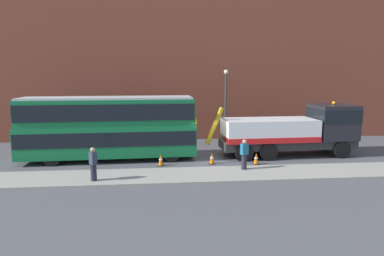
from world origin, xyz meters
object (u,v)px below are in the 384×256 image
(recovery_tow_truck, at_px, (294,130))
(traffic_cone_near_bus, at_px, (161,160))
(pedestrian_onlooker, at_px, (93,165))
(street_lamp, at_px, (226,100))
(pedestrian_bystander, at_px, (244,155))
(traffic_cone_near_truck, at_px, (256,159))
(traffic_cone_midway, at_px, (212,159))
(double_decker_bus, at_px, (109,126))

(recovery_tow_truck, height_order, traffic_cone_near_bus, recovery_tow_truck)
(recovery_tow_truck, bearing_deg, traffic_cone_near_bus, -170.67)
(pedestrian_onlooker, distance_m, traffic_cone_near_bus, 4.60)
(traffic_cone_near_bus, relative_size, street_lamp, 0.12)
(street_lamp, bearing_deg, pedestrian_bystander, -93.75)
(traffic_cone_near_truck, distance_m, street_lamp, 7.59)
(pedestrian_bystander, height_order, traffic_cone_near_bus, pedestrian_bystander)
(traffic_cone_near_truck, relative_size, street_lamp, 0.12)
(pedestrian_onlooker, distance_m, traffic_cone_near_truck, 9.65)
(traffic_cone_near_bus, xyz_separation_m, street_lamp, (5.23, 6.66, 3.13))
(pedestrian_onlooker, xyz_separation_m, traffic_cone_near_truck, (9.21, 2.81, -0.64))
(traffic_cone_near_bus, bearing_deg, pedestrian_bystander, -20.23)
(pedestrian_bystander, bearing_deg, recovery_tow_truck, -74.72)
(traffic_cone_near_truck, bearing_deg, traffic_cone_midway, 172.69)
(pedestrian_bystander, xyz_separation_m, street_lamp, (0.55, 8.38, 2.49))
(double_decker_bus, xyz_separation_m, traffic_cone_near_truck, (9.08, -2.01, -1.89))
(street_lamp, bearing_deg, recovery_tow_truck, -52.19)
(pedestrian_onlooker, relative_size, pedestrian_bystander, 1.00)
(pedestrian_onlooker, xyz_separation_m, pedestrian_bystander, (8.07, 1.31, 0.00))
(recovery_tow_truck, bearing_deg, double_decker_bus, 178.11)
(double_decker_bus, distance_m, street_lamp, 9.87)
(pedestrian_onlooker, xyz_separation_m, street_lamp, (8.62, 9.70, 2.49))
(traffic_cone_near_bus, bearing_deg, double_decker_bus, 151.36)
(pedestrian_bystander, bearing_deg, traffic_cone_near_bus, 45.84)
(pedestrian_bystander, relative_size, traffic_cone_near_truck, 2.38)
(traffic_cone_midway, bearing_deg, double_decker_bus, 165.39)
(double_decker_bus, xyz_separation_m, street_lamp, (8.50, 4.87, 1.24))
(recovery_tow_truck, distance_m, double_decker_bus, 12.28)
(recovery_tow_truck, distance_m, pedestrian_onlooker, 13.32)
(recovery_tow_truck, relative_size, traffic_cone_near_bus, 14.14)
(pedestrian_bystander, height_order, traffic_cone_near_truck, pedestrian_bystander)
(pedestrian_bystander, relative_size, traffic_cone_near_bus, 2.38)
(double_decker_bus, xyz_separation_m, pedestrian_bystander, (7.95, -3.51, -1.25))
(pedestrian_bystander, bearing_deg, pedestrian_onlooker, 75.31)
(traffic_cone_midway, bearing_deg, street_lamp, 72.24)
(traffic_cone_midway, xyz_separation_m, street_lamp, (2.10, 6.54, 3.13))
(traffic_cone_near_bus, bearing_deg, traffic_cone_midway, 2.06)
(pedestrian_onlooker, xyz_separation_m, traffic_cone_midway, (6.53, 3.15, -0.64))
(traffic_cone_midway, distance_m, street_lamp, 7.55)
(recovery_tow_truck, relative_size, double_decker_bus, 0.92)
(recovery_tow_truck, distance_m, traffic_cone_near_truck, 4.03)
(double_decker_bus, relative_size, street_lamp, 1.91)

